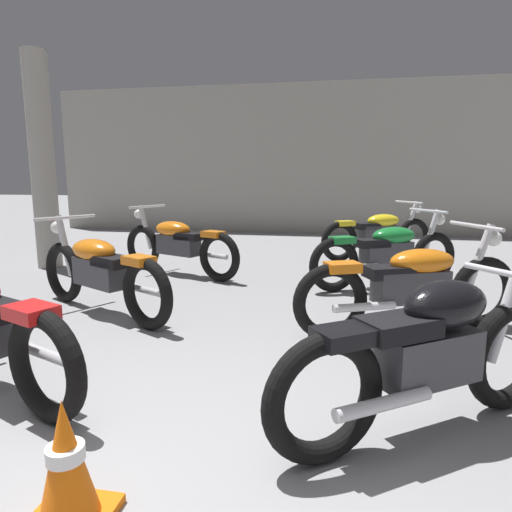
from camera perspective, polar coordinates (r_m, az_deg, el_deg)
The scene contains 9 objects.
back_wall at distance 11.30m, azimuth 6.37°, elevation 12.04°, with size 12.88×0.24×3.60m, color #9E998E.
support_pillar at distance 7.60m, azimuth -25.45°, elevation 10.66°, with size 0.36×0.36×3.20m, color #9E998E.
motorcycle_left_row_1 at distance 4.82m, azimuth -19.20°, elevation -1.74°, with size 1.96×1.16×0.97m.
motorcycle_left_row_2 at distance 6.49m, azimuth -9.89°, elevation 1.57°, with size 2.02×1.06×0.97m.
motorcycle_right_row_0 at distance 2.63m, azimuth 21.19°, elevation -11.34°, with size 1.68×1.22×0.88m.
motorcycle_right_row_1 at distance 4.21m, azimuth 19.17°, elevation -3.40°, with size 2.04×1.04×0.97m.
motorcycle_right_row_2 at distance 5.93m, azimuth 16.32°, elevation 0.52°, with size 1.92×1.22×0.97m.
motorcycle_right_row_3 at distance 7.94m, azimuth 15.28°, elevation 2.88°, with size 1.91×1.23×0.97m.
traffic_cone at distance 2.10m, azimuth -22.90°, elevation -23.32°, with size 0.32×0.32×0.54m.
Camera 1 is at (0.88, -1.41, 1.39)m, focal length 31.56 mm.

